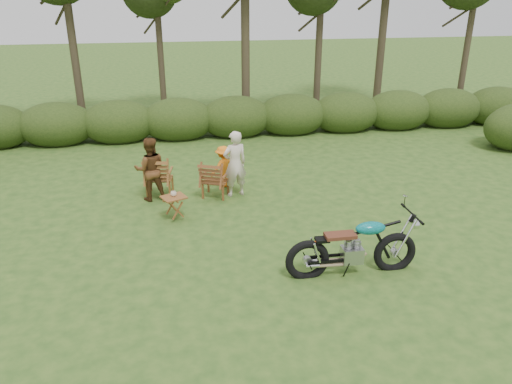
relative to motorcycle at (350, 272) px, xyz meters
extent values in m
plane|color=#244517|center=(-0.92, 0.38, 0.00)|extent=(80.00, 80.00, 0.00)
cylinder|color=#362C1D|center=(-6.42, 11.48, 3.60)|extent=(0.28, 0.28, 7.20)
cylinder|color=#362C1D|center=(-3.42, 12.58, 3.15)|extent=(0.24, 0.24, 6.30)
cylinder|color=#362C1D|center=(-0.42, 10.38, 3.83)|extent=(0.30, 0.30, 7.65)
cylinder|color=#362C1D|center=(2.58, 11.48, 3.24)|extent=(0.26, 0.26, 6.48)
cylinder|color=#362C1D|center=(5.58, 12.58, 3.96)|extent=(0.32, 0.32, 7.92)
cylinder|color=#362C1D|center=(8.08, 10.38, 3.42)|extent=(0.24, 0.24, 6.84)
ellipsoid|color=#1F3212|center=(-6.92, 9.38, 0.63)|extent=(2.52, 1.68, 1.51)
ellipsoid|color=#1F3212|center=(-4.92, 9.38, 0.63)|extent=(2.52, 1.68, 1.51)
ellipsoid|color=#1F3212|center=(-2.92, 9.38, 0.63)|extent=(2.52, 1.68, 1.51)
ellipsoid|color=#1F3212|center=(-0.92, 9.38, 0.63)|extent=(2.52, 1.68, 1.51)
ellipsoid|color=#1F3212|center=(1.08, 9.38, 0.63)|extent=(2.52, 1.68, 1.51)
ellipsoid|color=#1F3212|center=(3.08, 9.38, 0.63)|extent=(2.52, 1.68, 1.51)
ellipsoid|color=#1F3212|center=(5.08, 9.38, 0.63)|extent=(2.52, 1.68, 1.51)
ellipsoid|color=#1F3212|center=(7.08, 9.38, 0.63)|extent=(2.52, 1.68, 1.51)
ellipsoid|color=#1F3212|center=(9.08, 9.38, 0.63)|extent=(2.52, 1.68, 1.51)
imported|color=beige|center=(-3.18, 2.90, 0.60)|extent=(0.16, 0.16, 0.10)
imported|color=beige|center=(-1.64, 3.98, 0.00)|extent=(0.70, 0.55, 1.68)
imported|color=#573318|center=(-3.71, 4.08, 0.00)|extent=(0.81, 0.65, 1.59)
imported|color=orange|center=(-1.88, 4.58, 0.00)|extent=(0.84, 0.71, 1.12)
camera|label=1|loc=(-3.05, -7.58, 4.98)|focal=35.00mm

